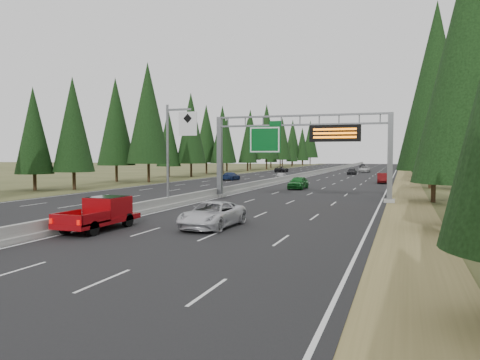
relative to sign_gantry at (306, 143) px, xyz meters
name	(u,v)px	position (x,y,z in m)	size (l,w,h in m)	color
road	(306,177)	(-8.92, 45.12, -5.23)	(32.00, 260.00, 0.08)	black
shoulder_right	(406,178)	(8.88, 45.12, -5.24)	(3.60, 260.00, 0.06)	olive
shoulder_left	(219,175)	(-26.72, 45.12, -5.24)	(3.60, 260.00, 0.06)	#3B431F
median_barrier	(306,175)	(-8.92, 45.12, -4.85)	(0.70, 260.00, 0.85)	gray
sign_gantry	(306,143)	(0.00, 0.00, 0.00)	(16.75, 0.98, 7.80)	slate
hov_sign_pole	(174,148)	(-8.33, -9.92, -0.54)	(2.80, 0.50, 8.00)	slate
tree_row_right	(437,123)	(13.06, 34.98, 3.79)	(11.66, 239.49, 18.46)	black
tree_row_left	(194,130)	(-30.84, 42.02, 3.90)	(11.99, 240.03, 18.53)	black
silver_minivan	(212,215)	(-1.88, -17.77, -4.46)	(2.43, 5.28, 1.47)	silver
red_pickup	(103,211)	(-7.42, -20.29, -4.20)	(1.96, 5.50, 1.79)	black
car_ahead_green	(298,183)	(-3.60, 13.25, -4.41)	(1.84, 4.58, 1.56)	#166321
car_ahead_dkred	(383,178)	(5.58, 28.50, -4.45)	(1.56, 4.48, 1.47)	#570C0E
car_ahead_dkgrey	(352,172)	(-1.69, 56.86, -4.55)	(1.79, 4.41, 1.28)	black
car_ahead_white	(365,169)	(-0.23, 71.05, -4.47)	(2.39, 5.17, 1.44)	silver
car_ahead_far	(362,166)	(-3.68, 108.02, -4.51)	(1.60, 3.97, 1.35)	black
car_onc_blue	(231,176)	(-18.04, 28.75, -4.54)	(1.83, 4.49, 1.30)	navy
car_onc_white	(282,176)	(-10.42, 32.11, -4.55)	(1.50, 3.73, 1.27)	#BDBDBD
car_onc_far	(282,169)	(-18.64, 64.52, -4.50)	(2.27, 4.93, 1.37)	black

